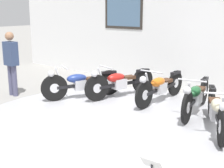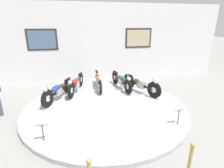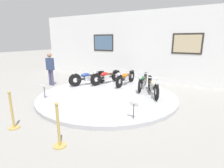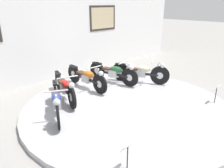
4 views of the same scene
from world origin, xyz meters
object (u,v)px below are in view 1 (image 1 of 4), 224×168
motorcycle_orange (160,86)px  visitor_standing (11,60)px  motorcycle_blue (81,83)px  motorcycle_cream (217,110)px  motorcycle_green (196,96)px  motorcycle_red (119,82)px

motorcycle_orange → visitor_standing: (-3.46, -1.48, 0.42)m
motorcycle_orange → motorcycle_blue: bearing=-151.5°
visitor_standing → motorcycle_cream: bearing=6.8°
motorcycle_green → motorcycle_cream: (0.66, -0.64, 0.01)m
motorcycle_blue → motorcycle_cream: motorcycle_cream is taller
motorcycle_green → motorcycle_cream: motorcycle_cream is taller
motorcycle_cream → visitor_standing: size_ratio=1.09×
motorcycle_orange → motorcycle_green: same height
motorcycle_green → visitor_standing: 4.61m
motorcycle_green → motorcycle_orange: bearing=166.0°
motorcycle_orange → motorcycle_cream: bearing=-28.4°
visitor_standing → motorcycle_green: bearing=15.7°
motorcycle_orange → visitor_standing: 3.79m
motorcycle_blue → motorcycle_red: 0.92m
motorcycle_blue → motorcycle_orange: 1.84m
motorcycle_blue → motorcycle_red: size_ratio=0.92×
motorcycle_red → motorcycle_cream: bearing=-13.9°
motorcycle_cream → motorcycle_green: bearing=135.9°
motorcycle_red → motorcycle_cream: 2.66m
motorcycle_cream → motorcycle_red: bearing=166.1°
motorcycle_blue → motorcycle_orange: (1.62, 0.88, -0.00)m
motorcycle_cream → visitor_standing: 5.13m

